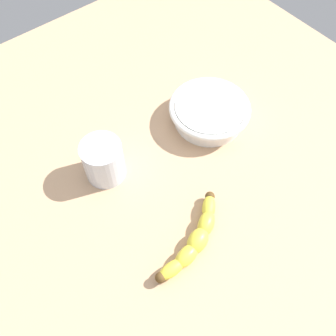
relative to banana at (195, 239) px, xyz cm
name	(u,v)px	position (x,y,z in cm)	size (l,w,h in cm)	color
wooden_tabletop	(170,192)	(3.57, 11.42, -3.18)	(120.00, 120.00, 3.00)	tan
banana	(195,239)	(0.00, 0.00, 0.00)	(18.62, 8.94, 3.36)	yellow
smoothie_glass	(103,161)	(-4.06, 22.21, 2.56)	(7.92, 7.92, 8.65)	silver
ceramic_bowl	(209,112)	(20.93, 19.49, 1.15)	(17.36, 17.36, 4.75)	white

